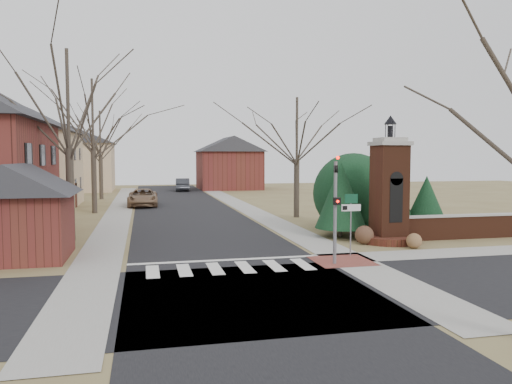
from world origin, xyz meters
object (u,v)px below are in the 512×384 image
object	(u,v)px
traffic_signal_pole	(336,201)
brick_gate_monument	(389,200)
pickup_truck	(143,198)
distant_car	(183,185)
sign_post	(351,212)

from	to	relation	value
traffic_signal_pole	brick_gate_monument	bearing A→B (deg)	43.24
traffic_signal_pole	pickup_truck	world-z (taller)	traffic_signal_pole
pickup_truck	distant_car	distance (m)	19.50
sign_post	pickup_truck	world-z (taller)	sign_post
brick_gate_monument	distant_car	size ratio (longest dim) A/B	1.33
sign_post	distant_car	size ratio (longest dim) A/B	0.57
sign_post	pickup_truck	xyz separation A→B (m)	(-8.95, 24.68, -1.19)
traffic_signal_pole	distant_car	distance (m)	45.06
sign_post	pickup_truck	size ratio (longest dim) A/B	0.50
distant_car	traffic_signal_pole	bearing A→B (deg)	97.31
traffic_signal_pole	distant_car	size ratio (longest dim) A/B	0.92
brick_gate_monument	pickup_truck	distance (m)	24.98
sign_post	brick_gate_monument	distance (m)	4.55
traffic_signal_pole	sign_post	bearing A→B (deg)	47.57
sign_post	brick_gate_monument	bearing A→B (deg)	41.42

